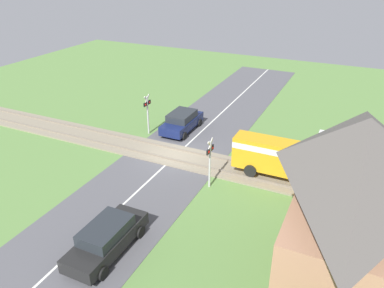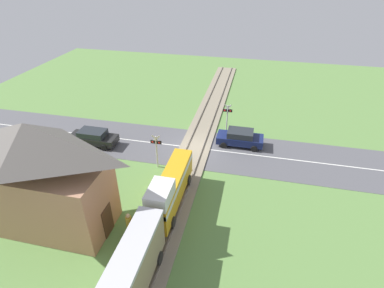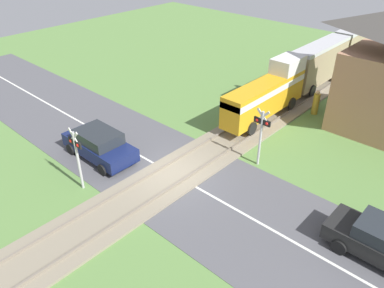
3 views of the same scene
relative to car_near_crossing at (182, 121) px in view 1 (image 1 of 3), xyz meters
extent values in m
plane|color=#5B8442|center=(3.93, 1.44, -0.79)|extent=(60.00, 60.00, 0.00)
cube|color=#515156|center=(3.93, 1.44, -0.78)|extent=(48.00, 6.40, 0.02)
cube|color=silver|center=(3.93, 1.44, -0.77)|extent=(48.00, 0.12, 0.00)
cube|color=gray|center=(3.93, 1.44, -0.73)|extent=(2.80, 48.00, 0.12)
cube|color=slate|center=(3.21, 1.44, -0.61)|extent=(0.10, 48.00, 0.12)
cube|color=slate|center=(4.65, 1.44, -0.61)|extent=(0.10, 48.00, 0.12)
cube|color=gold|center=(3.93, 9.05, 0.78)|extent=(1.35, 6.81, 1.90)
cube|color=silver|center=(3.93, 9.05, 1.30)|extent=(1.37, 6.81, 0.36)
cube|color=silver|center=(3.93, 11.36, 2.18)|extent=(1.35, 2.18, 0.90)
cylinder|color=black|center=(3.21, 6.87, -0.17)|extent=(0.14, 0.76, 0.76)
cylinder|color=black|center=(4.65, 6.87, -0.17)|extent=(0.14, 0.76, 0.76)
cylinder|color=black|center=(3.21, 11.23, -0.17)|extent=(0.14, 0.76, 0.76)
cylinder|color=black|center=(4.65, 11.23, -0.17)|extent=(0.14, 0.76, 0.76)
cylinder|color=black|center=(3.21, 13.96, -0.17)|extent=(0.14, 0.76, 0.76)
cylinder|color=black|center=(4.65, 13.96, -0.17)|extent=(0.14, 0.76, 0.76)
cube|color=#141E4C|center=(0.00, 0.00, -0.16)|extent=(4.22, 1.75, 0.66)
cube|color=#23282D|center=(0.00, 0.00, 0.45)|extent=(2.32, 1.61, 0.55)
cylinder|color=black|center=(1.37, 0.87, -0.49)|extent=(0.60, 0.18, 0.60)
cylinder|color=black|center=(1.37, -0.87, -0.49)|extent=(0.60, 0.18, 0.60)
cylinder|color=black|center=(-1.37, 0.87, -0.49)|extent=(0.60, 0.18, 0.60)
cylinder|color=black|center=(-1.37, -0.87, -0.49)|extent=(0.60, 0.18, 0.60)
cube|color=black|center=(13.26, 2.88, -0.18)|extent=(4.42, 1.65, 0.64)
cube|color=#23282D|center=(13.26, 2.88, 0.41)|extent=(2.43, 1.52, 0.54)
cylinder|color=black|center=(11.82, 2.06, -0.49)|extent=(0.60, 0.18, 0.60)
cylinder|color=black|center=(11.82, 3.70, -0.49)|extent=(0.60, 0.18, 0.60)
cylinder|color=black|center=(14.70, 2.06, -0.49)|extent=(0.60, 0.18, 0.60)
cylinder|color=black|center=(14.70, 3.70, -0.49)|extent=(0.60, 0.18, 0.60)
cylinder|color=#B7B7B7|center=(1.50, -2.08, 0.68)|extent=(0.12, 0.12, 2.95)
cube|color=black|center=(1.50, -2.08, 1.62)|extent=(0.90, 0.08, 0.28)
sphere|color=red|center=(1.23, -2.08, 1.62)|extent=(0.18, 0.18, 0.18)
sphere|color=red|center=(1.77, -2.08, 1.62)|extent=(0.18, 0.18, 0.18)
cube|color=silver|center=(1.50, -2.08, 1.91)|extent=(0.72, 0.04, 0.72)
cube|color=silver|center=(1.50, -2.08, 1.91)|extent=(0.72, 0.04, 0.72)
cylinder|color=#B7B7B7|center=(6.35, 4.96, 0.68)|extent=(0.12, 0.12, 2.95)
cube|color=black|center=(6.35, 4.96, 1.62)|extent=(0.90, 0.08, 0.28)
sphere|color=red|center=(6.62, 4.96, 1.62)|extent=(0.18, 0.18, 0.18)
sphere|color=red|center=(6.08, 4.96, 1.62)|extent=(0.18, 0.18, 0.18)
cube|color=silver|center=(6.35, 4.96, 1.91)|extent=(0.72, 0.04, 0.72)
cube|color=silver|center=(6.35, 4.96, 1.91)|extent=(0.72, 0.04, 0.72)
cube|color=#AD7A5B|center=(11.00, 12.38, 1.48)|extent=(7.82, 3.79, 4.56)
pyramid|color=#5B5651|center=(11.00, 12.38, 5.66)|extent=(8.44, 4.09, 1.90)
cube|color=#472D1E|center=(7.07, 12.38, 0.26)|extent=(0.06, 1.10, 2.10)
cylinder|color=gold|center=(5.82, 12.08, -0.12)|extent=(0.39, 0.39, 1.35)
sphere|color=beige|center=(5.82, 12.08, 0.67)|extent=(0.25, 0.25, 0.25)
camera|label=1|loc=(23.47, 11.90, 11.21)|focal=35.00mm
camera|label=2|loc=(-0.91, 24.09, 14.05)|focal=28.00mm
camera|label=3|loc=(14.41, -8.77, 9.93)|focal=35.00mm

